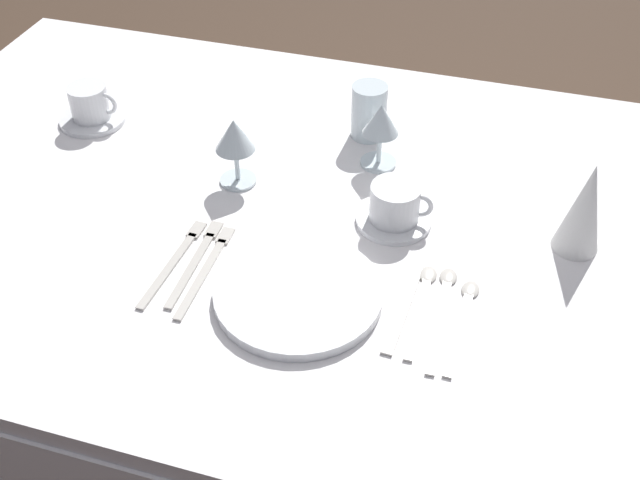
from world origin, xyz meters
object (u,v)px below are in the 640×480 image
Objects in this scene: dinner_plate at (298,293)px; wine_glass_left at (235,139)px; fork_salad at (175,259)px; spoon_tea at (464,315)px; wine_glass_centre at (381,124)px; napkin_folded at (585,208)px; fork_inner at (197,259)px; coffee_cup_left at (396,203)px; fork_outer at (207,267)px; dinner_knife at (403,308)px; spoon_dessert at (443,306)px; coffee_cup_right at (90,102)px; spoon_soup at (422,299)px; drink_tumbler at (369,111)px.

dinner_plate is 1.99× the size of wine_glass_left.
spoon_tea is at bearing 1.39° from fork_salad.
napkin_folded is at bearing -20.43° from wine_glass_centre.
fork_inner is at bearing -86.79° from wine_glass_left.
coffee_cup_left is at bearing -6.11° from wine_glass_left.
fork_outer is at bearing 172.68° from dinner_plate.
napkin_folded is at bearing -0.84° from wine_glass_left.
coffee_cup_left is (0.29, 0.19, 0.04)m from fork_inner.
fork_outer is 1.02× the size of fork_salad.
fork_salad is 0.68m from napkin_folded.
spoon_tea reaches higher than dinner_knife.
spoon_dessert reaches higher than fork_outer.
coffee_cup_right is at bearing 146.90° from dinner_plate.
fork_outer is 2.04× the size of coffee_cup_left.
dinner_plate reaches higher than fork_outer.
wine_glass_centre is (-0.18, 0.34, 0.09)m from spoon_dessert.
fork_salad is at bearing -176.37° from spoon_soup.
dinner_plate is 0.26m from spoon_tea.
spoon_tea reaches higher than fork_salad.
napkin_folded reaches higher than drink_tumbler.
dinner_plate is 0.17m from dinner_knife.
dinner_knife is 1.58× the size of wine_glass_left.
fork_inner is at bearing -112.28° from drink_tumbler.
wine_glass_centre is at bearing 57.48° from fork_inner.
coffee_cup_right is at bearing 154.69° from dinner_knife.
napkin_folded is at bearing -28.91° from drink_tumbler.
coffee_cup_right is at bearing 157.09° from spoon_soup.
fork_salad is at bearing -178.61° from spoon_tea.
spoon_tea is at bearing -15.47° from spoon_dessert.
spoon_soup is 0.07m from spoon_tea.
coffee_cup_right is at bearing 139.10° from fork_outer.
coffee_cup_right reaches higher than coffee_cup_left.
wine_glass_left is at bearing 147.24° from dinner_knife.
fork_outer is 1.04× the size of fork_inner.
coffee_cup_left is at bearing 106.25° from dinner_knife.
wine_glass_centre is at bearing 114.08° from spoon_soup.
spoon_tea reaches higher than fork_inner.
dinner_plate is at bearing -148.78° from napkin_folded.
fork_inner is 0.50m from coffee_cup_right.
spoon_tea is 1.23× the size of napkin_folded.
dinner_knife is (0.35, -0.01, 0.00)m from fork_inner.
wine_glass_centre is 0.78× the size of napkin_folded.
spoon_tea is at bearing -125.89° from napkin_folded.
dinner_knife is 0.06m from spoon_dessert.
fork_outer is 2.19× the size of coffee_cup_right.
wine_glass_left is (-0.42, 0.21, 0.09)m from spoon_dessert.
coffee_cup_left is at bearing -66.40° from drink_tumbler.
fork_inner is at bearing 17.76° from fork_salad.
drink_tumbler reaches higher than dinner_plate.
fork_inner is 1.02× the size of dinner_knife.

